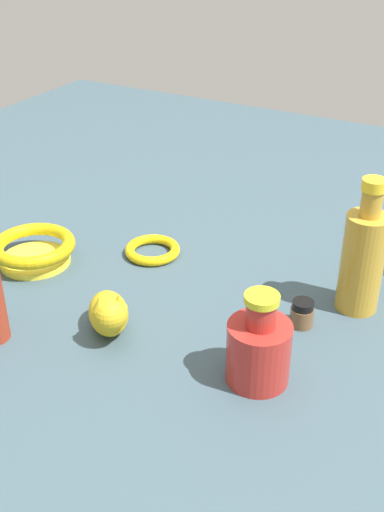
{
  "coord_description": "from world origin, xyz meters",
  "views": [
    {
      "loc": [
        -0.78,
        -0.43,
        0.58
      ],
      "look_at": [
        0.0,
        0.0,
        0.07
      ],
      "focal_mm": 44.45,
      "sensor_mm": 36.0,
      "label": 1
    }
  ],
  "objects": [
    {
      "name": "ground",
      "position": [
        0.0,
        0.0,
        0.0
      ],
      "size": [
        2.0,
        2.0,
        0.0
      ],
      "primitive_type": "plane",
      "color": "#384C56"
    },
    {
      "name": "cat_figurine",
      "position": [
        -0.16,
        0.05,
        0.04
      ],
      "size": [
        0.11,
        0.11,
        0.09
      ],
      "color": "gold",
      "rests_on": "ground"
    },
    {
      "name": "bangle",
      "position": [
        0.08,
        0.12,
        0.01
      ],
      "size": [
        0.1,
        0.1,
        0.02
      ],
      "primitive_type": "torus",
      "color": "gold",
      "rests_on": "ground"
    },
    {
      "name": "bottle_tall",
      "position": [
        0.09,
        -0.25,
        0.09
      ],
      "size": [
        0.07,
        0.07,
        0.22
      ],
      "color": "#BB8E29",
      "rests_on": "ground"
    },
    {
      "name": "nail_polish_jar",
      "position": [
        0.0,
        -0.19,
        0.02
      ],
      "size": [
        0.04,
        0.04,
        0.04
      ],
      "color": "brown",
      "rests_on": "ground"
    },
    {
      "name": "bowl",
      "position": [
        -0.05,
        0.29,
        0.03
      ],
      "size": [
        0.15,
        0.15,
        0.05
      ],
      "color": "yellow",
      "rests_on": "ground"
    },
    {
      "name": "bottle_short",
      "position": [
        -0.15,
        -0.18,
        0.05
      ],
      "size": [
        0.09,
        0.09,
        0.14
      ],
      "color": "#AA2922",
      "rests_on": "ground"
    }
  ]
}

